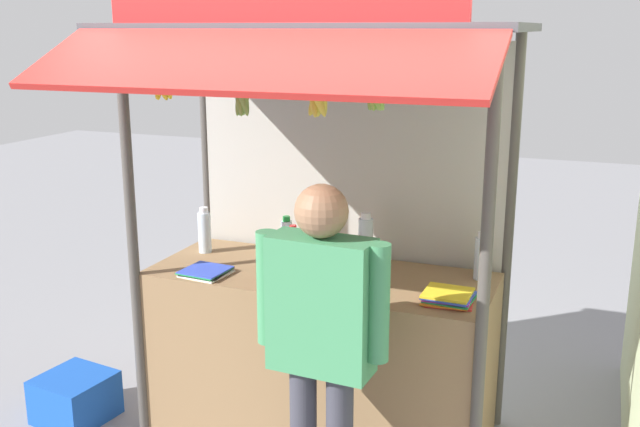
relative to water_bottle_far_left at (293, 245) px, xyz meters
name	(u,v)px	position (x,y,z in m)	size (l,w,h in m)	color
stall_counter	(320,353)	(0.22, -0.14, -0.59)	(1.93, 0.78, 0.97)	olive
stall_structure	(325,156)	(0.22, -0.06, 0.55)	(2.13, 1.57, 2.69)	#4C4742
water_bottle_far_left	(293,245)	(0.00, 0.00, 0.00)	(0.06, 0.06, 0.22)	silver
water_bottle_rear_center	(481,257)	(1.08, 0.10, 0.02)	(0.07, 0.07, 0.27)	silver
water_bottle_back_right	(287,237)	(-0.08, 0.09, 0.01)	(0.07, 0.07, 0.25)	silver
water_bottle_far_right	(366,240)	(0.41, 0.13, 0.04)	(0.09, 0.09, 0.31)	silver
water_bottle_mid_right	(205,231)	(-0.58, -0.02, 0.03)	(0.08, 0.08, 0.28)	silver
magazine_stack_front_right	(449,297)	(0.99, -0.31, -0.08)	(0.27, 0.26, 0.05)	red
magazine_stack_back_left	(292,284)	(0.18, -0.43, -0.08)	(0.20, 0.32, 0.06)	orange
magazine_stack_right	(206,272)	(-0.37, -0.39, -0.09)	(0.26, 0.26, 0.03)	white
magazine_stack_mid_left	(341,272)	(0.35, -0.14, -0.08)	(0.27, 0.31, 0.05)	purple
banana_bunch_leftmost	(242,101)	(0.02, -0.63, 0.90)	(0.08, 0.08, 0.30)	#332D23
banana_bunch_inner_left	(163,85)	(-0.42, -0.63, 0.96)	(0.10, 0.10, 0.24)	#332D23
banana_bunch_rightmost	(376,95)	(0.69, -0.63, 0.95)	(0.10, 0.09, 0.25)	#332D23
banana_bunch_inner_right	(318,100)	(0.41, -0.63, 0.92)	(0.12, 0.11, 0.29)	#332D23
vendor_person	(321,328)	(0.53, -0.91, -0.08)	(0.63, 0.24, 1.67)	#383842
plastic_crate	(75,397)	(-1.20, -0.58, -0.94)	(0.40, 0.40, 0.28)	#194CB2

